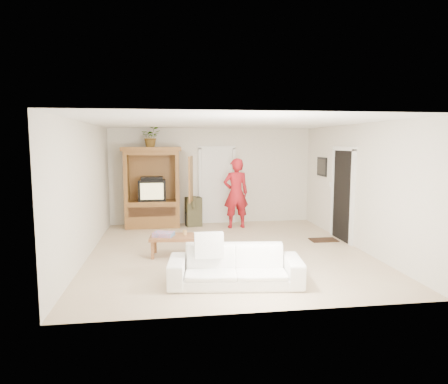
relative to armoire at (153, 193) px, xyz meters
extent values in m
plane|color=tan|center=(1.58, -2.66, -0.91)|extent=(6.00, 6.00, 0.00)
plane|color=white|center=(1.58, -2.66, 1.69)|extent=(6.00, 6.00, 0.00)
plane|color=silver|center=(1.58, 0.34, 0.39)|extent=(5.50, 0.00, 5.50)
plane|color=silver|center=(1.58, -5.66, 0.39)|extent=(5.50, 0.00, 5.50)
plane|color=silver|center=(-1.17, -2.66, 0.39)|extent=(0.00, 6.00, 6.00)
plane|color=silver|center=(4.33, -2.66, 0.39)|extent=(0.00, 6.00, 6.00)
cube|color=brown|center=(-0.02, -0.01, -0.56)|extent=(1.40, 0.60, 0.70)
cube|color=brown|center=(-0.67, -0.01, 0.39)|extent=(0.10, 0.60, 1.20)
cube|color=brown|center=(0.63, -0.01, 0.39)|extent=(0.10, 0.60, 1.20)
cube|color=brown|center=(-0.02, 0.26, 0.39)|extent=(1.40, 0.06, 1.20)
cube|color=brown|center=(-0.02, -0.01, 1.04)|extent=(1.40, 0.60, 0.10)
cube|color=brown|center=(-0.02, -0.01, 1.14)|extent=(1.52, 0.68, 0.10)
cube|color=brown|center=(0.96, -0.48, 0.39)|extent=(0.16, 0.67, 1.15)
cube|color=black|center=(-0.02, 0.02, 0.07)|extent=(0.70, 0.52, 0.55)
cube|color=tan|center=(-0.02, -0.25, 0.07)|extent=(0.58, 0.02, 0.42)
cube|color=black|center=(-0.02, -0.01, 0.38)|extent=(0.55, 0.35, 0.08)
cube|color=brown|center=(-0.02, -0.30, -0.46)|extent=(1.19, 0.03, 0.25)
cube|color=white|center=(1.73, 0.31, 0.11)|extent=(0.85, 0.05, 2.04)
cube|color=black|center=(4.30, -2.06, 0.11)|extent=(0.05, 0.90, 2.04)
cube|color=black|center=(4.31, -0.76, 0.69)|extent=(0.03, 0.60, 0.48)
cube|color=#382316|center=(3.88, -2.06, -0.90)|extent=(0.60, 0.40, 0.02)
imported|color=#4C7238|center=(-0.02, -0.03, 1.45)|extent=(0.48, 0.42, 0.52)
imported|color=#A2151D|center=(2.13, -0.40, 0.00)|extent=(0.69, 0.49, 1.81)
imported|color=white|center=(1.41, -4.59, -0.61)|extent=(2.13, 1.03, 0.60)
cube|color=brown|center=(0.56, -2.83, -0.54)|extent=(1.11, 0.67, 0.06)
cube|color=brown|center=(0.07, -3.02, -0.74)|extent=(0.06, 0.06, 0.34)
cube|color=brown|center=(0.11, -2.57, -0.74)|extent=(0.06, 0.06, 0.34)
cube|color=brown|center=(1.00, -3.10, -0.74)|extent=(0.06, 0.06, 0.34)
cube|color=brown|center=(1.04, -2.65, -0.74)|extent=(0.06, 0.06, 0.34)
cube|color=#E64C6C|center=(0.29, -2.83, -0.47)|extent=(0.45, 0.38, 0.08)
cylinder|color=tan|center=(0.70, -2.79, -0.46)|extent=(0.08, 0.08, 0.10)
camera|label=1|loc=(0.40, -10.53, 1.29)|focal=32.00mm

